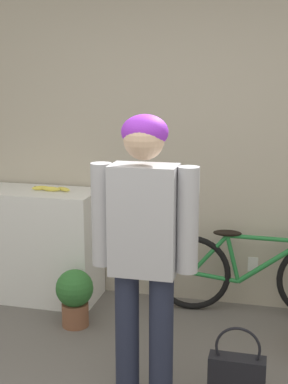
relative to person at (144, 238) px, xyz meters
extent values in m
cube|color=#B7AD99|center=(-0.02, 1.54, 0.31)|extent=(8.00, 0.06, 2.60)
cube|color=white|center=(0.53, 1.51, -0.64)|extent=(0.08, 0.01, 0.12)
cube|color=white|center=(-1.27, 1.25, -0.53)|extent=(1.08, 0.48, 0.92)
cylinder|color=#23283D|center=(-0.10, 0.00, -0.59)|extent=(0.13, 0.13, 0.79)
cylinder|color=#23283D|center=(0.10, 0.00, -0.59)|extent=(0.13, 0.13, 0.79)
cube|color=#B2B2B7|center=(0.00, 0.00, 0.10)|extent=(0.36, 0.21, 0.59)
cylinder|color=#B2B2B7|center=(-0.23, 0.00, 0.12)|extent=(0.11, 0.11, 0.56)
cylinder|color=#B2B2B7|center=(0.23, 0.00, 0.12)|extent=(0.11, 0.11, 0.56)
sphere|color=#DBB28E|center=(0.00, 0.00, 0.53)|extent=(0.21, 0.21, 0.21)
ellipsoid|color=purple|center=(0.00, 0.01, 0.57)|extent=(0.25, 0.23, 0.18)
torus|color=black|center=(0.06, 1.32, -0.68)|extent=(0.62, 0.09, 0.61)
cylinder|color=#237A38|center=(0.24, 1.33, -0.70)|extent=(0.37, 0.06, 0.08)
cylinder|color=#237A38|center=(0.19, 1.32, -0.52)|extent=(0.30, 0.05, 0.34)
cylinder|color=#237A38|center=(0.38, 1.34, -0.54)|extent=(0.13, 0.04, 0.38)
cylinder|color=#237A38|center=(0.66, 1.35, -0.55)|extent=(0.51, 0.07, 0.39)
cylinder|color=#237A38|center=(0.62, 1.35, -0.37)|extent=(0.58, 0.07, 0.05)
ellipsoid|color=black|center=(0.33, 1.33, -0.34)|extent=(0.22, 0.09, 0.05)
ellipsoid|color=#EAD64C|center=(-1.08, 1.25, -0.05)|extent=(0.16, 0.04, 0.04)
ellipsoid|color=#EAD64C|center=(-1.19, 1.27, -0.05)|extent=(0.14, 0.09, 0.03)
ellipsoid|color=#EAD64C|center=(-0.98, 1.27, -0.05)|extent=(0.14, 0.09, 0.03)
sphere|color=brown|center=(-1.24, 1.28, -0.05)|extent=(0.02, 0.02, 0.02)
cube|color=black|center=(0.51, 0.15, -0.85)|extent=(0.32, 0.11, 0.27)
torus|color=black|center=(0.51, 0.15, -0.66)|extent=(0.26, 0.02, 0.26)
cylinder|color=brown|center=(-0.74, 0.82, -0.90)|extent=(0.20, 0.20, 0.18)
sphere|color=#2D6B2D|center=(-0.74, 0.82, -0.69)|extent=(0.28, 0.28, 0.28)
camera|label=1|loc=(0.66, -2.65, 0.85)|focal=50.00mm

